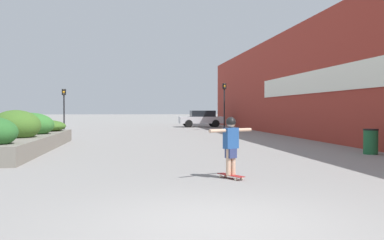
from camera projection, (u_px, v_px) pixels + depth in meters
name	position (u px, v px, depth m)	size (l,w,h in m)	color
ground_plane	(215.00, 223.00, 6.17)	(300.00, 300.00, 0.00)	gray
building_wall_right	(293.00, 83.00, 26.42)	(0.67, 45.07, 6.64)	maroon
planter_box	(25.00, 135.00, 17.25)	(2.26, 10.78, 1.63)	slate
skateboard	(231.00, 176.00, 10.15)	(0.56, 0.80, 0.09)	maroon
skateboarder	(231.00, 140.00, 10.13)	(1.17, 0.69, 1.38)	tan
trash_bin	(371.00, 141.00, 15.73)	(0.55, 0.55, 0.93)	#1E5B33
car_leftmost	(201.00, 118.00, 40.59)	(4.09, 2.01, 1.56)	#BCBCC1
car_center_left	(330.00, 119.00, 38.22)	(4.72, 2.05, 1.45)	navy
traffic_light_left	(64.00, 102.00, 31.90)	(0.28, 0.30, 3.19)	black
traffic_light_right	(224.00, 99.00, 33.74)	(0.28, 0.30, 3.73)	black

